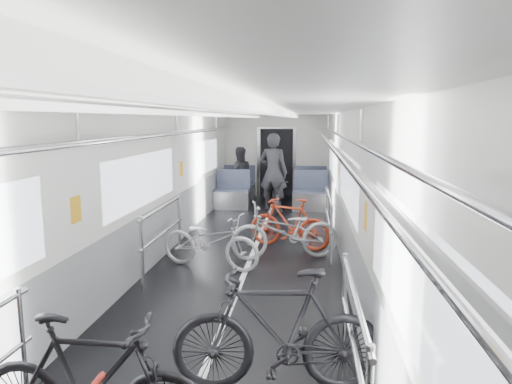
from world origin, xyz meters
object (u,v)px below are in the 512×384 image
bike_aisle (275,195)px  bike_right_far (290,223)px  bike_right_near (278,331)px  bike_left_far (210,241)px  person_seated (239,175)px  bike_right_mid (285,231)px  person_standing (273,172)px

bike_aisle → bike_right_far: bearing=-91.1°
bike_right_near → bike_aisle: size_ratio=1.16×
bike_left_far → person_seated: size_ratio=1.06×
bike_right_mid → bike_aisle: bearing=171.1°
bike_aisle → person_standing: 0.57m
bike_right_near → person_standing: 7.66m
bike_left_far → person_standing: (0.63, 4.52, 0.55)m
bike_right_near → person_seated: bearing=-175.3°
bike_aisle → person_seated: size_ratio=1.00×
bike_right_far → bike_aisle: (-0.49, 3.29, -0.05)m
bike_left_far → person_standing: person_standing is taller
bike_right_far → person_seated: bearing=-141.0°
bike_right_mid → person_seated: (-1.50, 5.00, 0.30)m
person_standing → person_seated: (-1.01, 1.03, -0.21)m
person_standing → bike_aisle: bearing=-166.6°
bike_right_near → bike_right_mid: size_ratio=0.99×
person_standing → person_seated: person_standing is taller
bike_left_far → bike_right_mid: bike_right_mid is taller
person_seated → bike_right_mid: bearing=90.4°
bike_right_far → person_standing: person_standing is taller
bike_right_mid → bike_aisle: (-0.45, 3.96, -0.07)m
bike_aisle → person_seated: (-1.05, 1.03, 0.36)m
bike_right_near → person_seated: size_ratio=1.16×
bike_right_mid → person_standing: bearing=171.8°
bike_right_far → person_standing: bearing=-151.4°
bike_left_far → bike_right_far: bearing=-28.4°
person_seated → bike_right_far: bearing=93.4°
bike_left_far → person_seated: (-0.38, 5.55, 0.34)m
bike_left_far → bike_aisle: bearing=6.6°
bike_right_mid → person_standing: 4.03m
bike_right_far → bike_aisle: 3.32m
bike_right_mid → bike_right_far: bearing=160.9°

